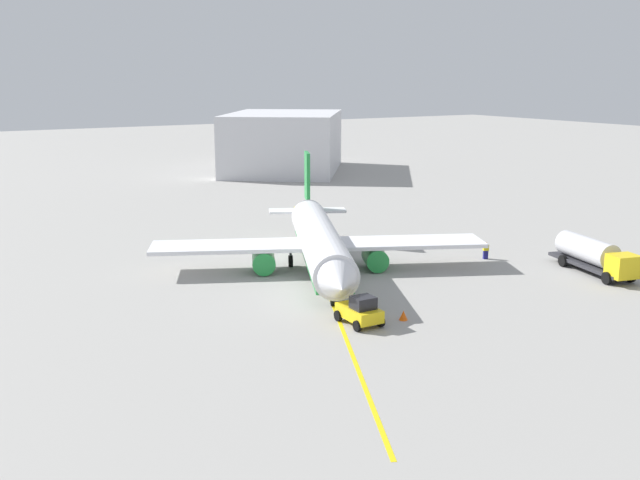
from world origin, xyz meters
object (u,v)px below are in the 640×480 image
Objects in this scene: fuel_tanker at (594,255)px; pushback_tug at (360,311)px; safety_cone_nose at (403,315)px; airplane at (319,243)px; refueling_worker at (486,251)px.

pushback_tug is at bearing -88.14° from fuel_tanker.
pushback_tug is 3.47m from safety_cone_nose.
refueling_worker is at bearing 74.01° from airplane.
refueling_worker reaches higher than safety_cone_nose.
pushback_tug is (0.86, -26.29, -0.71)m from fuel_tanker.
airplane is 17.88× the size of refueling_worker.
refueling_worker is (-9.81, 21.47, -0.19)m from pushback_tug.
safety_cone_nose is (15.37, -1.82, -2.28)m from airplane.
airplane reaches higher than safety_cone_nose.
fuel_tanker is at bearing 94.30° from safety_cone_nose.
fuel_tanker is at bearing 57.20° from airplane.
refueling_worker is 21.08m from safety_cone_nose.
safety_cone_nose is (1.73, -22.99, -1.36)m from fuel_tanker.
fuel_tanker reaches higher than refueling_worker.
fuel_tanker is 2.89× the size of pushback_tug.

